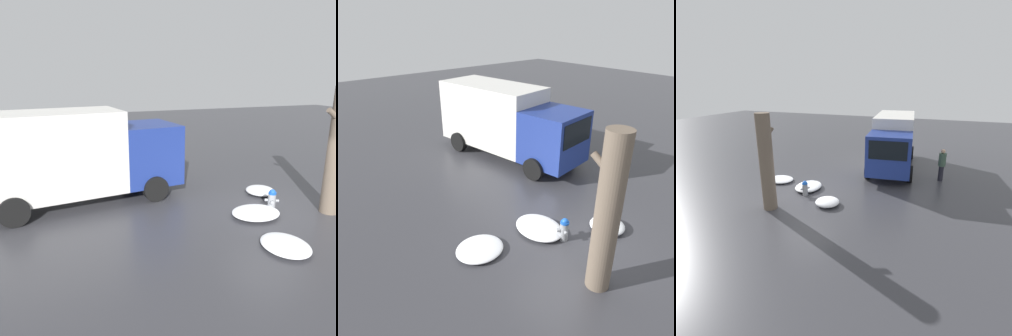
# 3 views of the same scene
# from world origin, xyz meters

# --- Properties ---
(ground_plane) EXTENTS (60.00, 60.00, 0.00)m
(ground_plane) POSITION_xyz_m (0.00, 0.00, 0.00)
(ground_plane) COLOR #38383D
(fire_hydrant) EXTENTS (0.42, 0.38, 0.73)m
(fire_hydrant) POSITION_xyz_m (0.00, 0.00, 0.37)
(fire_hydrant) COLOR gray
(fire_hydrant) RESTS_ON ground_plane
(delivery_truck) EXTENTS (7.10, 3.16, 3.18)m
(delivery_truck) POSITION_xyz_m (5.89, -2.91, 1.71)
(delivery_truck) COLOR navy
(delivery_truck) RESTS_ON ground_plane
(pedestrian) EXTENTS (0.38, 0.38, 1.75)m
(pedestrian) POSITION_xyz_m (4.41, -5.85, 0.96)
(pedestrian) COLOR #23232D
(pedestrian) RESTS_ON ground_plane
(snow_pile_by_hydrant) EXTENTS (1.05, 1.05, 0.29)m
(snow_pile_by_hydrant) POSITION_xyz_m (-0.54, -1.40, 0.14)
(snow_pile_by_hydrant) COLOR white
(snow_pile_by_hydrant) RESTS_ON ground_plane
(snow_pile_curbside) EXTENTS (1.56, 1.24, 0.26)m
(snow_pile_curbside) POSITION_xyz_m (0.76, 0.25, 0.13)
(snow_pile_curbside) COLOR white
(snow_pile_curbside) RESTS_ON ground_plane
(snow_pile_by_tree) EXTENTS (1.19, 1.39, 0.19)m
(snow_pile_by_tree) POSITION_xyz_m (1.17, 2.18, 0.10)
(snow_pile_by_tree) COLOR white
(snow_pile_by_tree) RESTS_ON ground_plane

